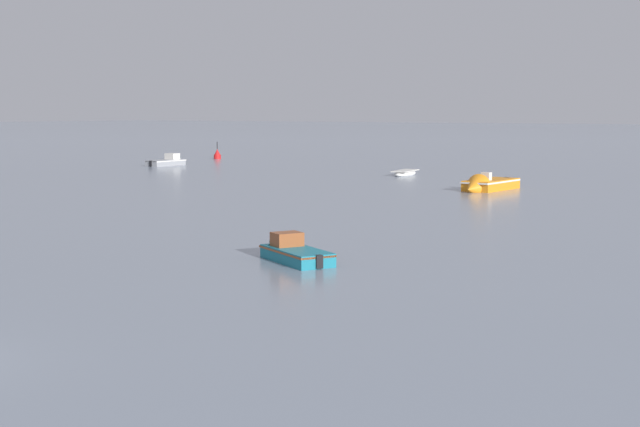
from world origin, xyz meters
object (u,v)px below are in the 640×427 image
Objects in this scene: motorboat_moored_0 at (485,187)px; rowboat_moored_1 at (405,173)px; motorboat_moored_3 at (289,254)px; channel_buoy at (217,155)px; motorboat_moored_1 at (171,163)px.

motorboat_moored_0 is 1.47× the size of rowboat_moored_1.
motorboat_moored_0 is 34.06m from motorboat_moored_3.
motorboat_moored_3 is 1.96× the size of channel_buoy.
channel_buoy reaches higher than motorboat_moored_0.
motorboat_moored_1 is at bearing -99.33° from motorboat_moored_0.
channel_buoy is at bearing -112.53° from motorboat_moored_0.
motorboat_moored_3 is (6.19, -33.50, -0.05)m from motorboat_moored_0.
motorboat_moored_3 reaches higher than rowboat_moored_1.
motorboat_moored_0 is 1.44× the size of motorboat_moored_3.
rowboat_moored_1 is 35.38m from channel_buoy.
channel_buoy is at bearing -118.77° from rowboat_moored_1.
motorboat_moored_3 is at bearing -47.11° from channel_buoy.
motorboat_moored_0 is at bearing -101.47° from motorboat_moored_1.
motorboat_moored_0 is 51.22m from channel_buoy.
channel_buoy is (-4.52, 13.05, 0.16)m from motorboat_moored_1.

